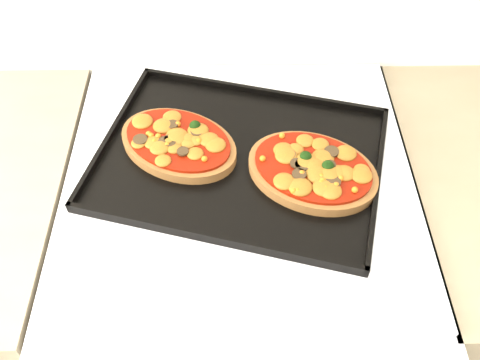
{
  "coord_description": "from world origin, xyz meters",
  "views": [
    {
      "loc": [
        -0.0,
        1.11,
        1.6
      ],
      "look_at": [
        0.01,
        1.68,
        0.92
      ],
      "focal_mm": 40.0,
      "sensor_mm": 36.0,
      "label": 1
    }
  ],
  "objects_px": {
    "pizza_right": "(312,169)",
    "pizza_left": "(178,142)",
    "baking_tray": "(240,157)",
    "stove": "(240,300)"
  },
  "relations": [
    {
      "from": "baking_tray",
      "to": "pizza_right",
      "type": "relative_size",
      "value": 2.17
    },
    {
      "from": "stove",
      "to": "baking_tray",
      "type": "xyz_separation_m",
      "value": [
        -0.0,
        0.03,
        0.47
      ]
    },
    {
      "from": "pizza_left",
      "to": "stove",
      "type": "bearing_deg",
      "value": -26.68
    },
    {
      "from": "stove",
      "to": "pizza_left",
      "type": "xyz_separation_m",
      "value": [
        -0.11,
        0.05,
        0.48
      ]
    },
    {
      "from": "stove",
      "to": "pizza_left",
      "type": "distance_m",
      "value": 0.49
    },
    {
      "from": "stove",
      "to": "pizza_left",
      "type": "height_order",
      "value": "pizza_left"
    },
    {
      "from": "stove",
      "to": "baking_tray",
      "type": "bearing_deg",
      "value": 91.42
    },
    {
      "from": "pizza_right",
      "to": "pizza_left",
      "type": "bearing_deg",
      "value": 163.6
    },
    {
      "from": "pizza_right",
      "to": "stove",
      "type": "bearing_deg",
      "value": 173.79
    },
    {
      "from": "baking_tray",
      "to": "pizza_left",
      "type": "bearing_deg",
      "value": -177.55
    }
  ]
}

